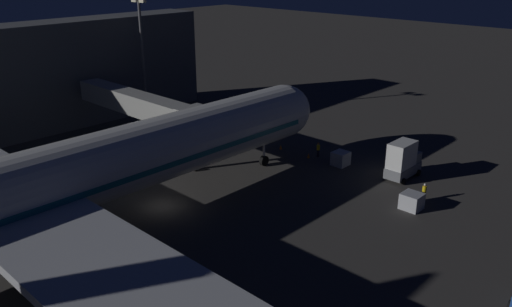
{
  "coord_description": "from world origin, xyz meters",
  "views": [
    {
      "loc": [
        -37.64,
        26.69,
        22.59
      ],
      "look_at": [
        -3.0,
        -9.92,
        3.5
      ],
      "focal_mm": 36.56,
      "sensor_mm": 36.0,
      "label": 1
    }
  ],
  "objects": [
    {
      "name": "ground_crew_marshaller_fwd",
      "position": [
        -2.82,
        -20.97,
        0.98
      ],
      "size": [
        0.4,
        0.4,
        1.79
      ],
      "color": "black",
      "rests_on": "ground_plane"
    },
    {
      "name": "baggage_container_mid_row",
      "position": [
        -6.32,
        -20.6,
        0.81
      ],
      "size": [
        1.67,
        1.8,
        1.61
      ],
      "primitive_type": "cube",
      "color": "#B7BABF",
      "rests_on": "ground_plane"
    },
    {
      "name": "traffic_cone_nose_port",
      "position": [
        -2.2,
        -19.92,
        0.28
      ],
      "size": [
        0.36,
        0.36,
        0.55
      ],
      "primitive_type": "cone",
      "color": "orange",
      "rests_on": "ground_plane"
    },
    {
      "name": "jet_bridge",
      "position": [
        12.63,
        -7.9,
        5.83
      ],
      "size": [
        23.72,
        3.4,
        7.37
      ],
      "color": "#9E9E99",
      "rests_on": "ground_plane"
    },
    {
      "name": "ground_plane",
      "position": [
        0.0,
        0.0,
        0.0
      ],
      "size": [
        320.0,
        320.0,
        0.0
      ],
      "primitive_type": "plane",
      "color": "#383533"
    },
    {
      "name": "baggage_container_far_row",
      "position": [
        -17.68,
        -16.0,
        0.79
      ],
      "size": [
        1.86,
        1.79,
        1.58
      ],
      "primitive_type": "cube",
      "color": "#B7BABF",
      "rests_on": "ground_plane"
    },
    {
      "name": "traffic_cone_nose_starboard",
      "position": [
        2.2,
        -19.92,
        0.28
      ],
      "size": [
        0.36,
        0.36,
        0.55
      ],
      "primitive_type": "cone",
      "color": "orange",
      "rests_on": "ground_plane"
    },
    {
      "name": "apron_floodlight_mast",
      "position": [
        25.5,
        -16.41,
        10.06
      ],
      "size": [
        2.9,
        0.5,
        17.27
      ],
      "color": "#59595E",
      "rests_on": "ground_plane"
    },
    {
      "name": "ground_crew_by_belt_loader",
      "position": [
        -17.68,
        -18.49,
        1.01
      ],
      "size": [
        0.4,
        0.4,
        1.82
      ],
      "color": "black",
      "rests_on": "ground_plane"
    },
    {
      "name": "cargo_truck_aft",
      "position": [
        -13.3,
        -22.1,
        2.07
      ],
      "size": [
        2.36,
        4.75,
        4.21
      ],
      "color": "slate",
      "rests_on": "ground_plane"
    },
    {
      "name": "airliner_at_gate",
      "position": [
        -0.0,
        13.27,
        5.75
      ],
      "size": [
        51.96,
        69.1,
        18.82
      ],
      "color": "silver",
      "rests_on": "ground_plane"
    }
  ]
}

